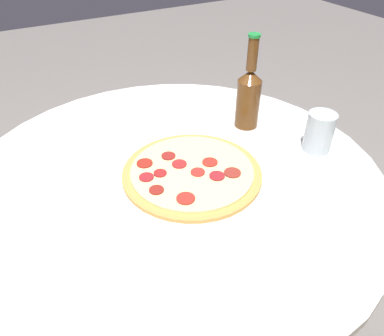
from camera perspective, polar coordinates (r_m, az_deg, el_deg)
ground_plane at (r=1.48m, az=-2.06°, el=-21.98°), size 8.00×8.00×0.00m
table at (r=1.07m, az=-2.66°, el=-7.67°), size 1.08×1.08×0.68m
pizza at (r=0.95m, az=-0.04°, el=-0.61°), size 0.35×0.35×0.02m
beer_bottle at (r=1.13m, az=8.62°, el=10.96°), size 0.07×0.07×0.28m
drinking_glass at (r=1.08m, az=18.82°, el=5.20°), size 0.08×0.08×0.11m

